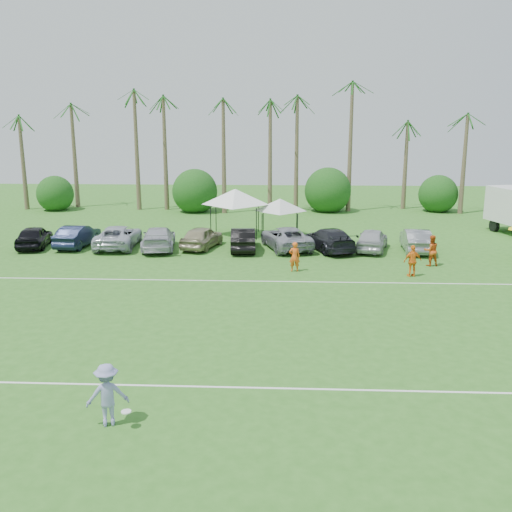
{
  "coord_description": "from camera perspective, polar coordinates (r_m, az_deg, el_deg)",
  "views": [
    {
      "loc": [
        1.93,
        -13.99,
        7.9
      ],
      "look_at": [
        0.67,
        12.83,
        1.6
      ],
      "focal_mm": 40.0,
      "sensor_mm": 36.0,
      "label": 1
    }
  ],
  "objects": [
    {
      "name": "palm_tree_5",
      "position": [
        52.03,
        0.59,
        13.7
      ],
      "size": [
        2.4,
        2.4,
        9.9
      ],
      "color": "brown",
      "rests_on": "ground"
    },
    {
      "name": "palm_tree_1",
      "position": [
        55.34,
        -17.78,
        13.06
      ],
      "size": [
        2.4,
        2.4,
        9.9
      ],
      "color": "brown",
      "rests_on": "ground"
    },
    {
      "name": "palm_tree_7",
      "position": [
        52.39,
        9.7,
        15.39
      ],
      "size": [
        2.4,
        2.4,
        11.9
      ],
      "color": "brown",
      "rests_on": "ground"
    },
    {
      "name": "field_lines",
      "position": [
        23.45,
        -2.2,
        -6.48
      ],
      "size": [
        80.0,
        12.1,
        0.01
      ],
      "color": "white",
      "rests_on": "ground"
    },
    {
      "name": "canopy_tent_right",
      "position": [
        40.49,
        2.42,
        5.75
      ],
      "size": [
        3.83,
        3.83,
        3.1
      ],
      "color": "black",
      "rests_on": "ground"
    },
    {
      "name": "parked_car_9",
      "position": [
        37.12,
        15.69,
        1.54
      ],
      "size": [
        1.82,
        4.43,
        1.43
      ],
      "primitive_type": "imported",
      "rotation": [
        0.0,
        0.0,
        3.07
      ],
      "color": "slate",
      "rests_on": "ground"
    },
    {
      "name": "parked_car_5",
      "position": [
        36.07,
        -1.28,
        1.71
      ],
      "size": [
        1.79,
        4.43,
        1.43
      ],
      "primitive_type": "imported",
      "rotation": [
        0.0,
        0.0,
        3.21
      ],
      "color": "black",
      "rests_on": "ground"
    },
    {
      "name": "parked_car_6",
      "position": [
        36.52,
        3.03,
        1.84
      ],
      "size": [
        3.75,
        5.61,
        1.43
      ],
      "primitive_type": "imported",
      "rotation": [
        0.0,
        0.0,
        3.43
      ],
      "color": "#91939D",
      "rests_on": "ground"
    },
    {
      "name": "parked_car_3",
      "position": [
        36.86,
        -9.73,
        1.77
      ],
      "size": [
        2.69,
        5.16,
        1.43
      ],
      "primitive_type": "imported",
      "rotation": [
        0.0,
        0.0,
        3.29
      ],
      "color": "#B0B1BB",
      "rests_on": "ground"
    },
    {
      "name": "canopy_tent_left",
      "position": [
        40.43,
        -2.1,
        6.73
      ],
      "size": [
        4.82,
        4.82,
        3.91
      ],
      "color": "black",
      "rests_on": "ground"
    },
    {
      "name": "ground",
      "position": [
        16.19,
        -4.69,
        -16.07
      ],
      "size": [
        120.0,
        120.0,
        0.0
      ],
      "primitive_type": "plane",
      "color": "#2F691F",
      "rests_on": "ground"
    },
    {
      "name": "frisbee_player",
      "position": [
        16.04,
        -14.65,
        -13.28
      ],
      "size": [
        1.31,
        0.96,
        1.73
      ],
      "rotation": [
        0.0,
        0.0,
        3.46
      ],
      "color": "#898CC3",
      "rests_on": "ground"
    },
    {
      "name": "parked_car_1",
      "position": [
        38.84,
        -17.42,
        1.93
      ],
      "size": [
        1.84,
        4.44,
        1.43
      ],
      "primitive_type": "imported",
      "rotation": [
        0.0,
        0.0,
        3.06
      ],
      "color": "#121A33",
      "rests_on": "ground"
    },
    {
      "name": "bush_tree_3",
      "position": [
        55.17,
        17.56,
        6.24
      ],
      "size": [
        4.0,
        4.0,
        4.0
      ],
      "color": "brown",
      "rests_on": "ground"
    },
    {
      "name": "palm_tree_4",
      "position": [
        52.33,
        -3.9,
        12.71
      ],
      "size": [
        2.4,
        2.4,
        8.9
      ],
      "color": "brown",
      "rests_on": "ground"
    },
    {
      "name": "bush_tree_1",
      "position": [
        53.93,
        -5.81,
        6.64
      ],
      "size": [
        4.0,
        4.0,
        4.0
      ],
      "color": "brown",
      "rests_on": "ground"
    },
    {
      "name": "palm_tree_9",
      "position": [
        54.42,
        20.41,
        12.88
      ],
      "size": [
        2.4,
        2.4,
        9.9
      ],
      "color": "brown",
      "rests_on": "ground"
    },
    {
      "name": "palm_tree_0",
      "position": [
        57.24,
        -22.52,
        11.81
      ],
      "size": [
        2.4,
        2.4,
        8.9
      ],
      "color": "brown",
      "rests_on": "ground"
    },
    {
      "name": "parked_car_0",
      "position": [
        39.53,
        -21.29,
        1.82
      ],
      "size": [
        2.37,
        4.42,
        1.43
      ],
      "primitive_type": "imported",
      "rotation": [
        0.0,
        0.0,
        3.31
      ],
      "color": "black",
      "rests_on": "ground"
    },
    {
      "name": "sideline_player_a",
      "position": [
        30.92,
        3.87,
        -0.07
      ],
      "size": [
        0.63,
        0.44,
        1.63
      ],
      "primitive_type": "imported",
      "rotation": [
        0.0,
        0.0,
        3.23
      ],
      "color": "#FD5E1C",
      "rests_on": "ground"
    },
    {
      "name": "parked_car_4",
      "position": [
        36.85,
        -5.44,
        1.9
      ],
      "size": [
        2.65,
        4.48,
        1.43
      ],
      "primitive_type": "imported",
      "rotation": [
        0.0,
        0.0,
        2.9
      ],
      "color": "tan",
      "rests_on": "ground"
    },
    {
      "name": "parked_car_2",
      "position": [
        37.93,
        -13.6,
        1.91
      ],
      "size": [
        2.64,
        5.26,
        1.43
      ],
      "primitive_type": "imported",
      "rotation": [
        0.0,
        0.0,
        3.19
      ],
      "color": "#B2B8C4",
      "rests_on": "ground"
    },
    {
      "name": "palm_tree_2",
      "position": [
        53.85,
        -12.69,
        14.29
      ],
      "size": [
        2.4,
        2.4,
        10.9
      ],
      "color": "brown",
      "rests_on": "ground"
    },
    {
      "name": "bush_tree_2",
      "position": [
        53.5,
        7.09,
        6.55
      ],
      "size": [
        4.0,
        4.0,
        4.0
      ],
      "color": "brown",
      "rests_on": "ground"
    },
    {
      "name": "sideline_player_b",
      "position": [
        33.53,
        17.11,
        0.52
      ],
      "size": [
        0.95,
        0.79,
        1.76
      ],
      "primitive_type": "imported",
      "rotation": [
        0.0,
        0.0,
        3.3
      ],
      "color": "#CE5016",
      "rests_on": "ground"
    },
    {
      "name": "parked_car_7",
      "position": [
        36.3,
        7.31,
        1.68
      ],
      "size": [
        3.47,
        5.3,
        1.43
      ],
      "primitive_type": "imported",
      "rotation": [
        0.0,
        0.0,
        3.47
      ],
      "color": "black",
      "rests_on": "ground"
    },
    {
      "name": "palm_tree_3",
      "position": [
        52.98,
        -8.41,
        15.41
      ],
      "size": [
        2.4,
        2.4,
        11.9
      ],
      "color": "brown",
      "rests_on": "ground"
    },
    {
      "name": "palm_tree_6",
      "position": [
        52.05,
        5.14,
        14.6
      ],
      "size": [
        2.4,
        2.4,
        10.9
      ],
      "color": "brown",
      "rests_on": "ground"
    },
    {
      "name": "bush_tree_0",
      "position": [
        57.31,
        -18.86,
        6.39
      ],
      "size": [
        4.0,
        4.0,
        4.0
      ],
      "color": "brown",
      "rests_on": "ground"
    },
    {
      "name": "parked_car_8",
      "position": [
        36.68,
        11.53,
        1.64
      ],
      "size": [
        2.74,
        4.49,
        1.43
      ],
      "primitive_type": "imported",
      "rotation": [
        0.0,
        0.0,
        2.87
      ],
      "color": "#B3B4BA",
      "rests_on": "ground"
    },
    {
      "name": "palm_tree_8",
      "position": [
        53.16,
        15.07,
        12.31
      ],
      "size": [
        2.4,
        2.4,
        8.9
      ],
      "color": "brown",
      "rests_on": "ground"
    },
    {
      "name": "sideline_player_c",
      "position": [
        30.93,
        15.39,
        -0.48
      ],
      "size": [
        1.05,
        0.63,
        1.67
      ],
      "primitive_type": "imported",
      "rotation": [
        0.0,
        0.0,
        3.38
      ],
      "color": "orange",
      "rests_on": "ground"
    }
  ]
}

